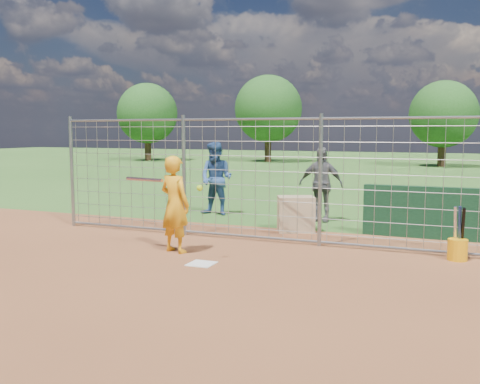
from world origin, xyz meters
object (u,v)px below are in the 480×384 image
at_px(batter, 175,204).
at_px(equipment_bin, 296,214).
at_px(bucket_with_bats, 458,247).
at_px(bystander_a, 216,179).
at_px(bystander_b, 321,184).

height_order(batter, equipment_bin, batter).
distance_m(equipment_bin, bucket_with_bats, 3.72).
bearing_deg(bystander_a, bucket_with_bats, -21.99).
distance_m(bystander_b, equipment_bin, 1.69).
relative_size(bystander_b, bucket_with_bats, 1.93).
distance_m(bystander_b, bucket_with_bats, 4.54).
bearing_deg(batter, bystander_a, -59.14).
xyz_separation_m(equipment_bin, bucket_with_bats, (3.39, -1.53, -0.15)).
relative_size(batter, bucket_with_bats, 1.87).
bearing_deg(bucket_with_bats, bystander_a, 153.21).
bearing_deg(bucket_with_bats, equipment_bin, 155.71).
relative_size(batter, equipment_bin, 2.26).
distance_m(bystander_a, bystander_b, 2.85).
bearing_deg(bystander_a, bystander_b, 6.08).
height_order(bystander_a, bystander_b, bystander_a).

